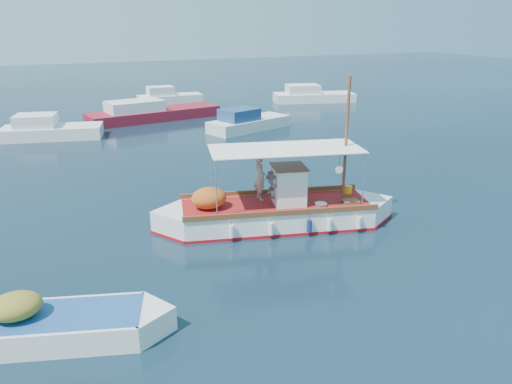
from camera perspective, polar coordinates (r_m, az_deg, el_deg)
name	(u,v)px	position (r m, az deg, el deg)	size (l,w,h in m)	color
ground	(268,228)	(18.83, 1.42, -4.15)	(160.00, 160.00, 0.00)	black
fishing_caique	(275,212)	(18.97, 2.15, -2.31)	(9.11, 4.10, 5.72)	white
dinghy	(49,328)	(13.62, -22.54, -14.15)	(5.81, 2.88, 1.48)	white
bg_boat_nw	(49,131)	(35.66, -22.57, 6.46)	(6.65, 3.75, 1.80)	silver
bg_boat_n	(150,114)	(39.97, -12.00, 8.74)	(10.54, 4.53, 1.80)	maroon
bg_boat_ne	(247,123)	(35.47, -1.03, 7.86)	(6.52, 4.09, 1.80)	silver
bg_boat_e	(312,96)	(48.39, 6.38, 10.80)	(7.92, 4.45, 1.80)	silver
bg_boat_far_n	(168,98)	(47.72, -10.00, 10.52)	(5.86, 2.08, 1.80)	silver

